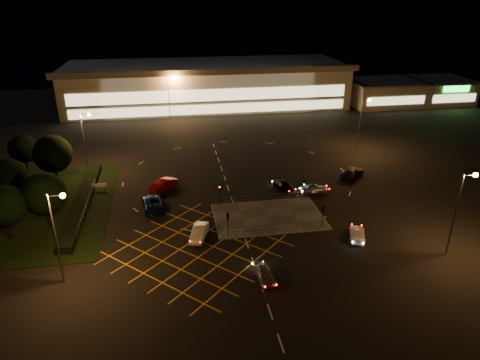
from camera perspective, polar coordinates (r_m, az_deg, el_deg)
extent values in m
plane|color=black|center=(58.60, 1.44, -4.17)|extent=(180.00, 180.00, 0.00)
cube|color=#4C4944|center=(57.23, 3.80, -4.88)|extent=(14.00, 9.00, 0.12)
cube|color=black|center=(65.57, -24.49, -3.25)|extent=(18.00, 30.00, 0.08)
cube|color=black|center=(64.18, -20.26, -2.64)|extent=(2.00, 26.00, 1.00)
cube|color=beige|center=(115.44, -4.48, 12.48)|extent=(70.00, 25.00, 10.00)
cube|color=slate|center=(114.54, -4.56, 15.03)|extent=(72.00, 26.50, 0.60)
cube|color=#FFEAA5|center=(103.21, -3.80, 11.15)|extent=(66.00, 0.20, 3.00)
cube|color=#FFEAA5|center=(103.95, -3.76, 9.43)|extent=(66.00, 0.20, 2.20)
cube|color=beige|center=(121.32, 18.55, 10.93)|extent=(18.00, 14.00, 6.00)
cube|color=slate|center=(120.72, 18.75, 12.38)|extent=(18.80, 14.80, 0.40)
cube|color=#FFEAA5|center=(115.37, 20.10, 9.90)|extent=(15.30, 0.20, 2.00)
cube|color=beige|center=(129.49, 24.95, 10.72)|extent=(14.00, 14.00, 6.00)
cube|color=slate|center=(128.93, 25.19, 12.07)|extent=(14.80, 14.80, 0.40)
cube|color=#FFEAA5|center=(123.93, 26.68, 9.71)|extent=(11.90, 0.20, 2.00)
cube|color=#19E533|center=(123.39, 26.91, 10.77)|extent=(7.00, 0.30, 1.40)
cylinder|color=slate|center=(46.39, -23.35, -7.34)|extent=(0.20, 0.20, 10.00)
cylinder|color=slate|center=(44.08, -23.47, -1.93)|extent=(1.40, 0.12, 0.12)
sphere|color=orange|center=(43.93, -22.57, -1.94)|extent=(0.56, 0.56, 0.56)
cylinder|color=slate|center=(52.53, 26.68, -4.28)|extent=(0.20, 0.20, 10.00)
cylinder|color=slate|center=(51.08, 28.29, 0.59)|extent=(1.40, 0.12, 0.12)
sphere|color=orange|center=(51.52, 28.90, 0.58)|extent=(0.56, 0.56, 0.56)
cylinder|color=slate|center=(73.70, -20.04, 4.56)|extent=(0.20, 0.20, 10.00)
cylinder|color=slate|center=(72.25, -20.02, 8.20)|extent=(1.40, 0.12, 0.12)
sphere|color=orange|center=(72.14, -19.47, 8.21)|extent=(0.56, 0.56, 0.56)
cylinder|color=slate|center=(81.69, 15.62, 6.93)|extent=(0.20, 0.20, 10.00)
cylinder|color=slate|center=(80.80, 16.45, 10.19)|extent=(1.40, 0.12, 0.12)
sphere|color=orange|center=(81.11, 16.90, 10.15)|extent=(0.56, 0.56, 0.56)
cylinder|color=slate|center=(101.31, -9.45, 10.65)|extent=(0.20, 0.20, 10.00)
cylinder|color=slate|center=(100.36, -9.22, 13.34)|extent=(1.40, 0.12, 0.12)
sphere|color=orange|center=(100.37, -8.81, 13.34)|extent=(0.56, 0.56, 0.56)
cylinder|color=slate|center=(110.75, 12.12, 11.55)|extent=(0.20, 0.20, 10.00)
cylinder|color=slate|center=(110.13, 12.69, 13.99)|extent=(1.40, 0.12, 0.12)
sphere|color=orange|center=(110.40, 13.03, 13.95)|extent=(0.56, 0.56, 0.56)
cylinder|color=black|center=(52.05, -1.64, -5.99)|extent=(0.10, 0.10, 3.00)
cube|color=black|center=(51.47, -1.65, -4.83)|extent=(0.28, 0.18, 0.90)
sphere|color=#19FF33|center=(51.58, -1.67, -4.76)|extent=(0.16, 0.16, 0.16)
cylinder|color=black|center=(54.75, 10.94, -4.85)|extent=(0.10, 0.10, 3.00)
cube|color=black|center=(54.20, 11.04, -3.74)|extent=(0.28, 0.18, 0.90)
sphere|color=#19FF33|center=(54.31, 10.99, -3.68)|extent=(0.16, 0.16, 0.16)
cylinder|color=black|center=(59.08, -2.72, -2.19)|extent=(0.10, 0.10, 3.00)
cube|color=black|center=(58.56, -2.74, -1.13)|extent=(0.28, 0.18, 0.90)
sphere|color=#FF0C0C|center=(58.45, -2.73, -1.18)|extent=(0.16, 0.16, 0.16)
cylinder|color=black|center=(61.47, 8.45, -1.35)|extent=(0.10, 0.10, 3.00)
cube|color=black|center=(60.98, 8.52, -0.33)|extent=(0.28, 0.18, 0.90)
sphere|color=#19FF33|center=(60.86, 8.55, -0.38)|extent=(0.16, 0.16, 0.16)
cylinder|color=black|center=(58.87, -28.32, -5.76)|extent=(0.36, 0.36, 2.52)
sphere|color=black|center=(57.56, -28.90, -3.08)|extent=(5.04, 5.04, 5.04)
cylinder|color=black|center=(66.25, -28.00, -2.41)|extent=(0.36, 0.36, 2.70)
sphere|color=black|center=(65.02, -28.55, 0.21)|extent=(5.40, 5.40, 5.40)
cylinder|color=black|center=(72.09, -23.25, 0.59)|extent=(0.36, 0.36, 2.88)
sphere|color=black|center=(70.90, -23.71, 3.21)|extent=(5.76, 5.76, 5.76)
cylinder|color=black|center=(79.22, -26.53, 1.80)|extent=(0.36, 0.36, 2.34)
sphere|color=black|center=(78.32, -26.91, 3.73)|extent=(4.68, 4.68, 4.68)
cylinder|color=black|center=(59.29, -24.14, -4.61)|extent=(0.36, 0.36, 2.70)
sphere|color=black|center=(57.92, -24.67, -1.73)|extent=(5.40, 5.40, 5.40)
imported|color=silver|center=(45.46, 3.21, -12.37)|extent=(1.99, 4.06, 1.33)
imported|color=silver|center=(52.46, -5.48, -6.96)|extent=(2.79, 4.73, 1.47)
imported|color=#0D2151|center=(59.79, -11.53, -3.26)|extent=(3.34, 5.80, 1.52)
imported|color=black|center=(64.98, 5.86, -0.75)|extent=(3.21, 4.59, 1.23)
imported|color=#AAACB2|center=(64.50, 9.91, -1.12)|extent=(4.08, 1.69, 1.38)
imported|color=maroon|center=(65.54, -10.21, -0.63)|extent=(4.68, 4.48, 1.58)
imported|color=black|center=(71.48, 14.74, 0.98)|extent=(5.31, 5.27, 1.42)
imported|color=white|center=(54.06, 15.38, -6.92)|extent=(3.25, 4.70, 1.26)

